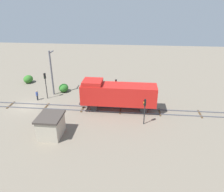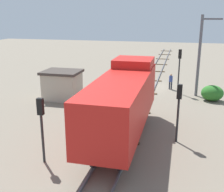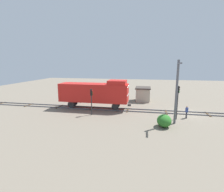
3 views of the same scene
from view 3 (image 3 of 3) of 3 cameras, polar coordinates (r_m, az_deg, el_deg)
The scene contains 10 objects.
ground_plane at distance 28.56m, azimuth 23.16°, elevation -5.24°, with size 106.13×106.13×0.00m, color #756B5B.
railway_track at distance 28.54m, azimuth 23.17°, elevation -5.10°, with size 2.40×70.75×0.16m.
locomotive at distance 28.45m, azimuth -5.60°, elevation 1.27°, with size 2.90×11.60×4.60m.
traffic_signal_near at distance 24.43m, azimuth 20.70°, elevation -0.17°, with size 0.32×0.34×4.50m.
traffic_signal_mid at distance 25.14m, azimuth -6.71°, elevation -0.34°, with size 0.32×0.34×3.77m.
traffic_signal_far at distance 33.11m, azimuth -10.31°, elevation 2.15°, with size 0.32×0.34×3.68m.
worker_near_track at distance 25.92m, azimuth 23.21°, elevation -4.54°, with size 0.38×0.38×1.70m.
catenary_mast at distance 22.36m, azimuth 20.37°, elevation 1.62°, with size 1.94×0.28×7.83m.
relay_hut at distance 34.91m, azimuth 10.05°, elevation 0.64°, with size 3.50×2.90×2.74m.
bush_near at distance 21.68m, azimuth 16.66°, elevation -7.75°, with size 2.04×1.67×1.48m, color #2B6D26.
Camera 3 is at (-26.87, 6.14, 7.49)m, focal length 28.00 mm.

